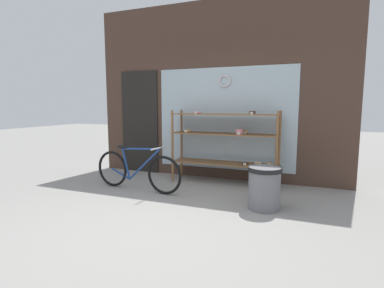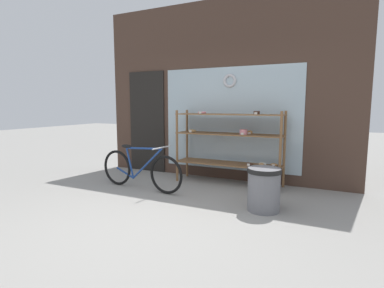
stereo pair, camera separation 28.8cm
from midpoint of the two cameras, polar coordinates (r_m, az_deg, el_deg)
The scene contains 5 objects.
ground_plane at distance 3.82m, azimuth -9.28°, elevation -14.27°, with size 30.00×30.00×0.00m, color gray.
storefront_facade at distance 5.77m, azimuth 2.50°, elevation 9.51°, with size 4.93×0.13×3.34m.
display_case at distance 5.34m, azimuth 4.83°, elevation 0.97°, with size 1.90×0.46×1.31m.
bicycle at distance 5.08m, azimuth -12.13°, elevation -4.90°, with size 1.68×0.46×0.75m.
trash_bin at distance 4.17m, azimuth 11.70°, elevation -7.89°, with size 0.45×0.45×0.58m.
Camera 1 is at (1.72, -3.09, 1.40)m, focal length 28.00 mm.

